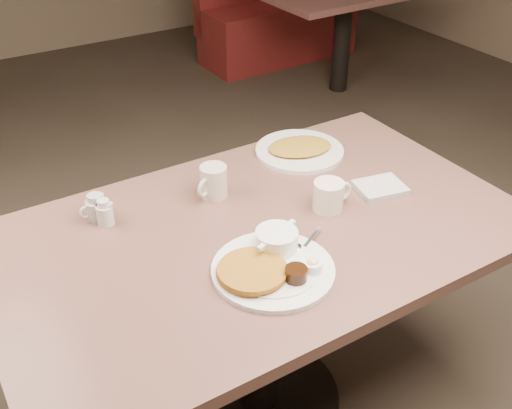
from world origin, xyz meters
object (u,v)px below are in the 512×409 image
coffee_mug_near (329,195)px  booth_back_right (281,8)px  diner_table (259,274)px  hash_plate (300,149)px  creamer_left (96,208)px  creamer_right (105,213)px  main_plate (271,263)px  coffee_mug_far (213,182)px

coffee_mug_near → booth_back_right: booth_back_right is taller
diner_table → hash_plate: size_ratio=4.01×
creamer_left → hash_plate: size_ratio=0.24×
creamer_right → hash_plate: creamer_right is taller
diner_table → creamer_left: (-0.38, 0.29, 0.21)m
coffee_mug_near → booth_back_right: bearing=58.8°
main_plate → coffee_mug_near: bearing=26.5°
creamer_left → hash_plate: 0.73m
diner_table → creamer_right: (-0.36, 0.25, 0.21)m
hash_plate → booth_back_right: 2.99m
creamer_right → main_plate: bearing=-55.1°
coffee_mug_far → creamer_right: size_ratio=1.58×
booth_back_right → main_plate: bearing=-124.0°
main_plate → creamer_right: (-0.29, 0.42, 0.01)m
main_plate → coffee_mug_near: size_ratio=3.25×
creamer_left → main_plate: bearing=-56.4°
main_plate → hash_plate: (0.42, 0.47, -0.01)m
diner_table → main_plate: main_plate is taller
diner_table → booth_back_right: bearing=55.3°
booth_back_right → coffee_mug_near: bearing=-121.2°
coffee_mug_near → coffee_mug_far: coffee_mug_far is taller
booth_back_right → hash_plate: bearing=-122.4°
diner_table → coffee_mug_far: (-0.03, 0.22, 0.22)m
hash_plate → booth_back_right: bearing=57.6°
main_plate → coffee_mug_far: (0.04, 0.39, 0.03)m
main_plate → hash_plate: 0.64m
creamer_right → hash_plate: (0.71, 0.05, -0.02)m
coffee_mug_far → creamer_right: (-0.33, 0.03, -0.01)m
creamer_right → hash_plate: bearing=4.4°
coffee_mug_near → creamer_left: size_ratio=1.45×
diner_table → booth_back_right: 3.43m
coffee_mug_near → hash_plate: coffee_mug_near is taller
diner_table → coffee_mug_near: size_ratio=11.55×
diner_table → booth_back_right: (1.95, 2.81, -0.17)m
creamer_right → booth_back_right: (2.31, 2.56, -0.38)m
coffee_mug_far → booth_back_right: bearing=52.7°
coffee_mug_near → creamer_right: coffee_mug_near is taller
main_plate → coffee_mug_far: size_ratio=3.33×
creamer_left → booth_back_right: bearing=47.4°
diner_table → creamer_left: 0.52m
coffee_mug_near → hash_plate: bearing=69.3°
coffee_mug_near → creamer_left: bearing=152.9°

